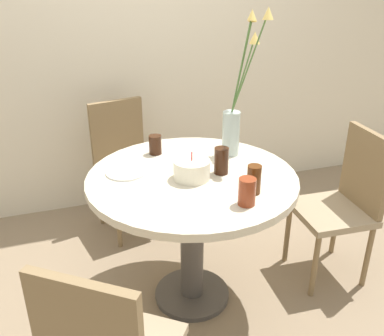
{
  "coord_description": "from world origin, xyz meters",
  "views": [
    {
      "loc": [
        -0.61,
        -1.83,
        1.72
      ],
      "look_at": [
        0.0,
        0.0,
        0.82
      ],
      "focal_mm": 40.0,
      "sensor_mm": 36.0,
      "label": 1
    }
  ],
  "objects_px": {
    "flower_vase": "(236,111)",
    "drink_glass_2": "(254,179)",
    "chair_left_flank": "(124,159)",
    "drink_glass_0": "(247,192)",
    "drink_glass_1": "(155,145)",
    "drink_glass_3": "(221,161)",
    "side_plate": "(126,172)",
    "birthday_cake": "(192,169)",
    "chair_far_back": "(345,198)"
  },
  "relations": [
    {
      "from": "chair_far_back",
      "to": "drink_glass_2",
      "type": "bearing_deg",
      "value": -70.02
    },
    {
      "from": "drink_glass_1",
      "to": "drink_glass_2",
      "type": "relative_size",
      "value": 0.78
    },
    {
      "from": "flower_vase",
      "to": "drink_glass_1",
      "type": "distance_m",
      "value": 0.48
    },
    {
      "from": "flower_vase",
      "to": "drink_glass_0",
      "type": "distance_m",
      "value": 0.6
    },
    {
      "from": "drink_glass_0",
      "to": "drink_glass_1",
      "type": "xyz_separation_m",
      "value": [
        -0.24,
        0.68,
        -0.01
      ]
    },
    {
      "from": "birthday_cake",
      "to": "drink_glass_1",
      "type": "height_order",
      "value": "birthday_cake"
    },
    {
      "from": "flower_vase",
      "to": "side_plate",
      "type": "relative_size",
      "value": 3.8
    },
    {
      "from": "drink_glass_2",
      "to": "drink_glass_3",
      "type": "bearing_deg",
      "value": 104.32
    },
    {
      "from": "flower_vase",
      "to": "drink_glass_2",
      "type": "relative_size",
      "value": 5.74
    },
    {
      "from": "drink_glass_0",
      "to": "birthday_cake",
      "type": "bearing_deg",
      "value": 114.68
    },
    {
      "from": "chair_far_back",
      "to": "flower_vase",
      "type": "distance_m",
      "value": 0.83
    },
    {
      "from": "chair_far_back",
      "to": "flower_vase",
      "type": "bearing_deg",
      "value": -108.67
    },
    {
      "from": "drink_glass_0",
      "to": "flower_vase",
      "type": "bearing_deg",
      "value": 71.68
    },
    {
      "from": "drink_glass_0",
      "to": "drink_glass_1",
      "type": "bearing_deg",
      "value": 109.42
    },
    {
      "from": "chair_left_flank",
      "to": "flower_vase",
      "type": "height_order",
      "value": "flower_vase"
    },
    {
      "from": "flower_vase",
      "to": "drink_glass_3",
      "type": "bearing_deg",
      "value": -128.14
    },
    {
      "from": "flower_vase",
      "to": "drink_glass_2",
      "type": "xyz_separation_m",
      "value": [
        -0.1,
        -0.45,
        -0.18
      ]
    },
    {
      "from": "chair_far_back",
      "to": "drink_glass_0",
      "type": "height_order",
      "value": "chair_far_back"
    },
    {
      "from": "drink_glass_1",
      "to": "chair_far_back",
      "type": "bearing_deg",
      "value": -20.78
    },
    {
      "from": "drink_glass_0",
      "to": "drink_glass_3",
      "type": "xyz_separation_m",
      "value": [
        0.01,
        0.33,
        0.01
      ]
    },
    {
      "from": "chair_left_flank",
      "to": "drink_glass_1",
      "type": "bearing_deg",
      "value": -93.31
    },
    {
      "from": "flower_vase",
      "to": "drink_glass_0",
      "type": "xyz_separation_m",
      "value": [
        -0.18,
        -0.54,
        -0.19
      ]
    },
    {
      "from": "drink_glass_1",
      "to": "drink_glass_3",
      "type": "relative_size",
      "value": 0.78
    },
    {
      "from": "drink_glass_2",
      "to": "side_plate",
      "type": "bearing_deg",
      "value": 142.51
    },
    {
      "from": "drink_glass_3",
      "to": "side_plate",
      "type": "bearing_deg",
      "value": 161.27
    },
    {
      "from": "side_plate",
      "to": "drink_glass_2",
      "type": "relative_size",
      "value": 1.51
    },
    {
      "from": "chair_left_flank",
      "to": "side_plate",
      "type": "relative_size",
      "value": 4.41
    },
    {
      "from": "chair_left_flank",
      "to": "drink_glass_1",
      "type": "xyz_separation_m",
      "value": [
        0.09,
        -0.57,
        0.32
      ]
    },
    {
      "from": "birthday_cake",
      "to": "flower_vase",
      "type": "bearing_deg",
      "value": 34.25
    },
    {
      "from": "drink_glass_0",
      "to": "drink_glass_1",
      "type": "height_order",
      "value": "drink_glass_0"
    },
    {
      "from": "chair_left_flank",
      "to": "side_plate",
      "type": "distance_m",
      "value": 0.82
    },
    {
      "from": "birthday_cake",
      "to": "drink_glass_3",
      "type": "xyz_separation_m",
      "value": [
        0.16,
        0.01,
        0.02
      ]
    },
    {
      "from": "drink_glass_0",
      "to": "drink_glass_2",
      "type": "xyz_separation_m",
      "value": [
        0.08,
        0.09,
        0.01
      ]
    },
    {
      "from": "birthday_cake",
      "to": "drink_glass_1",
      "type": "xyz_separation_m",
      "value": [
        -0.09,
        0.36,
        0.01
      ]
    },
    {
      "from": "flower_vase",
      "to": "drink_glass_2",
      "type": "height_order",
      "value": "flower_vase"
    },
    {
      "from": "flower_vase",
      "to": "birthday_cake",
      "type": "bearing_deg",
      "value": -145.75
    },
    {
      "from": "side_plate",
      "to": "drink_glass_1",
      "type": "bearing_deg",
      "value": 44.01
    },
    {
      "from": "side_plate",
      "to": "chair_far_back",
      "type": "bearing_deg",
      "value": -8.9
    },
    {
      "from": "chair_far_back",
      "to": "birthday_cake",
      "type": "bearing_deg",
      "value": -87.91
    },
    {
      "from": "birthday_cake",
      "to": "side_plate",
      "type": "xyz_separation_m",
      "value": [
        -0.3,
        0.17,
        -0.04
      ]
    },
    {
      "from": "birthday_cake",
      "to": "drink_glass_3",
      "type": "height_order",
      "value": "birthday_cake"
    },
    {
      "from": "flower_vase",
      "to": "drink_glass_1",
      "type": "xyz_separation_m",
      "value": [
        -0.42,
        0.14,
        -0.2
      ]
    },
    {
      "from": "chair_left_flank",
      "to": "flower_vase",
      "type": "relative_size",
      "value": 1.16
    },
    {
      "from": "birthday_cake",
      "to": "drink_glass_0",
      "type": "height_order",
      "value": "birthday_cake"
    },
    {
      "from": "chair_left_flank",
      "to": "drink_glass_0",
      "type": "bearing_deg",
      "value": -87.52
    },
    {
      "from": "chair_far_back",
      "to": "side_plate",
      "type": "height_order",
      "value": "chair_far_back"
    },
    {
      "from": "birthday_cake",
      "to": "drink_glass_0",
      "type": "bearing_deg",
      "value": -65.32
    },
    {
      "from": "flower_vase",
      "to": "drink_glass_0",
      "type": "bearing_deg",
      "value": -108.32
    },
    {
      "from": "chair_far_back",
      "to": "drink_glass_3",
      "type": "height_order",
      "value": "drink_glass_3"
    },
    {
      "from": "chair_left_flank",
      "to": "chair_far_back",
      "type": "bearing_deg",
      "value": -53.0
    }
  ]
}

